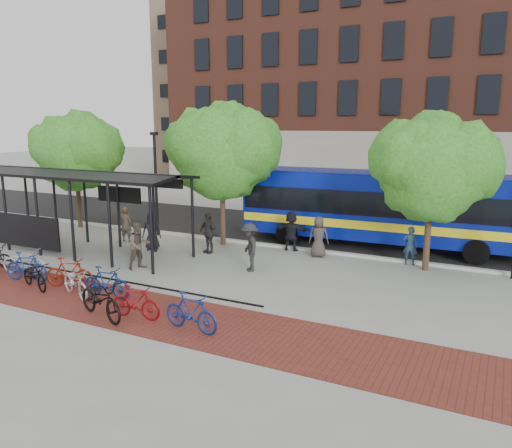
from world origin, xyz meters
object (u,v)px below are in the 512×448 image
at_px(lamp_post_left, 156,181).
at_px(pedestrian_5, 291,231).
at_px(bike_4, 35,275).
at_px(bike_2, 24,262).
at_px(pedestrian_9, 250,247).
at_px(tree_c, 435,164).
at_px(bus_shelter, 75,183).
at_px(bike_9, 136,302).
at_px(bike_6, 76,282).
at_px(pedestrian_4, 208,233).
at_px(bike_11, 191,312).
at_px(pedestrian_6, 319,237).
at_px(bike_5, 69,273).
at_px(pedestrian_0, 152,231).
at_px(bike_7, 106,282).
at_px(bus, 382,205).
at_px(bike_8, 101,299).
at_px(tree_b, 224,148).
at_px(tree_a, 77,148).
at_px(pedestrian_8, 139,245).
at_px(pedestrian_7, 410,246).
at_px(pedestrian_1, 126,224).
at_px(bike_3, 27,267).

relative_size(lamp_post_left, pedestrian_5, 2.92).
bearing_deg(pedestrian_5, bike_4, 54.64).
bearing_deg(bike_2, pedestrian_9, -74.06).
distance_m(tree_c, pedestrian_5, 6.69).
relative_size(bus_shelter, bike_9, 6.50).
bearing_deg(bike_6, pedestrian_4, 16.03).
height_order(lamp_post_left, bike_11, lamp_post_left).
height_order(pedestrian_4, pedestrian_6, pedestrian_4).
distance_m(bike_5, pedestrian_0, 5.55).
distance_m(bike_6, bike_7, 1.02).
relative_size(bus, bike_5, 7.24).
relative_size(bike_7, bike_8, 0.80).
xyz_separation_m(tree_b, tree_c, (8.99, -0.00, -0.41)).
bearing_deg(bus, tree_a, -171.84).
bearing_deg(pedestrian_8, bus, -20.78).
distance_m(bus_shelter, pedestrian_5, 9.61).
bearing_deg(pedestrian_7, bike_9, 50.89).
distance_m(bus, pedestrian_1, 11.95).
height_order(bike_2, pedestrian_7, pedestrian_7).
relative_size(tree_b, lamp_post_left, 1.26).
bearing_deg(tree_b, bike_8, -82.11).
height_order(bike_9, pedestrian_6, pedestrian_6).
distance_m(bike_6, pedestrian_1, 7.81).
xyz_separation_m(tree_b, pedestrian_4, (0.08, -1.59, -3.57)).
bearing_deg(tree_c, bike_3, -147.80).
height_order(bus_shelter, pedestrian_5, bus_shelter).
height_order(bike_2, pedestrian_9, pedestrian_9).
height_order(bike_4, pedestrian_9, pedestrian_9).
bearing_deg(bike_8, bus, -5.46).
bearing_deg(bike_6, bike_2, 97.66).
distance_m(bike_4, bike_8, 4.01).
distance_m(tree_c, pedestrian_9, 7.52).
distance_m(tree_a, tree_b, 9.01).
bearing_deg(bike_11, bike_3, 88.49).
distance_m(bike_11, pedestrian_7, 10.20).
distance_m(bus_shelter, bike_3, 5.05).
height_order(pedestrian_5, pedestrian_6, pedestrian_5).
bearing_deg(pedestrian_8, bike_3, 163.46).
height_order(tree_a, lamp_post_left, tree_a).
bearing_deg(tree_c, bike_2, -151.17).
height_order(bus, bike_2, bus).
bearing_deg(bike_4, pedestrian_6, -23.23).
bearing_deg(tree_b, pedestrian_5, 7.83).
xyz_separation_m(bike_2, pedestrian_9, (7.30, 4.18, 0.45)).
distance_m(bike_5, pedestrian_1, 6.84).
height_order(bike_3, pedestrian_1, pedestrian_1).
relative_size(tree_c, bike_4, 3.35).
xyz_separation_m(bike_9, pedestrian_5, (0.91, 9.31, 0.39)).
height_order(bike_2, bike_11, bike_11).
relative_size(tree_c, bike_8, 2.74).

